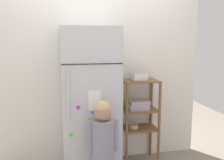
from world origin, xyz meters
The scene contains 5 objects.
kitchen_wall_back centered at (0.00, 0.34, 1.12)m, with size 2.82×0.03×2.25m, color silver.
refrigerator centered at (-0.10, 0.02, 0.87)m, with size 0.65×0.61×1.75m.
child_standing centered at (-0.03, -0.44, 0.61)m, with size 0.32×0.24×1.01m.
pantry_shelf_unit centered at (0.54, 0.14, 0.69)m, with size 0.46×0.33×1.10m.
fruit_bin centered at (0.53, 0.14, 1.14)m, with size 0.19×0.18×0.10m.
Camera 1 is at (-0.41, -2.73, 1.59)m, focal length 38.55 mm.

